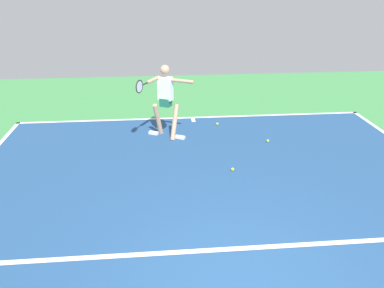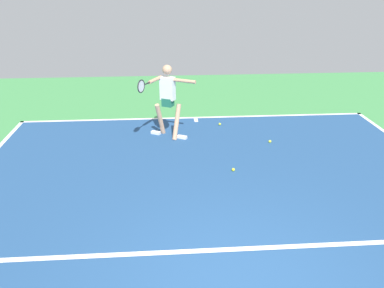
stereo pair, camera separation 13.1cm
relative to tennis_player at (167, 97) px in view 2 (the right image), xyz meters
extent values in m
plane|color=#428E4C|center=(-0.78, 5.20, -1.03)|extent=(23.16, 23.16, 0.00)
cube|color=navy|center=(-0.78, 5.20, -1.03)|extent=(9.58, 13.21, 0.00)
cube|color=white|center=(-0.78, -1.36, -1.03)|extent=(9.58, 0.10, 0.01)
cube|color=white|center=(-0.78, 4.44, -1.03)|extent=(7.18, 0.10, 0.01)
cube|color=white|center=(-0.78, -1.16, -1.03)|extent=(0.10, 0.30, 0.01)
cylinder|color=tan|center=(-0.21, 0.07, -0.62)|extent=(0.28, 0.39, 0.86)
cube|color=white|center=(-0.33, 0.14, -0.99)|extent=(0.26, 0.20, 0.07)
cylinder|color=tan|center=(0.19, -0.14, -0.62)|extent=(0.28, 0.39, 0.86)
cube|color=white|center=(0.31, -0.21, -0.99)|extent=(0.26, 0.20, 0.07)
cube|color=#1E664C|center=(-0.01, -0.03, -0.14)|extent=(0.31, 0.29, 0.20)
cube|color=white|center=(-0.01, -0.03, 0.19)|extent=(0.38, 0.32, 0.55)
sphere|color=tan|center=(-0.01, -0.03, 0.64)|extent=(0.22, 0.22, 0.22)
cylinder|color=tan|center=(-0.40, 0.18, 0.42)|extent=(0.52, 0.33, 0.08)
cylinder|color=tan|center=(0.27, 0.13, 0.45)|extent=(0.33, 0.52, 0.08)
cylinder|color=black|center=(0.45, 0.47, 0.45)|extent=(0.13, 0.21, 0.03)
torus|color=black|center=(0.57, 0.68, 0.45)|extent=(0.16, 0.27, 0.29)
cylinder|color=silver|center=(0.57, 0.68, 0.45)|extent=(0.12, 0.22, 0.25)
sphere|color=yellow|center=(-1.29, 1.96, -1.00)|extent=(0.07, 0.07, 0.07)
sphere|color=#CCE033|center=(-2.41, 0.56, -1.00)|extent=(0.07, 0.07, 0.07)
sphere|color=#CCE033|center=(-1.38, -0.71, -1.00)|extent=(0.07, 0.07, 0.07)
camera|label=1|loc=(0.21, 9.10, 2.69)|focal=37.17mm
camera|label=2|loc=(0.08, 9.11, 2.69)|focal=37.17mm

